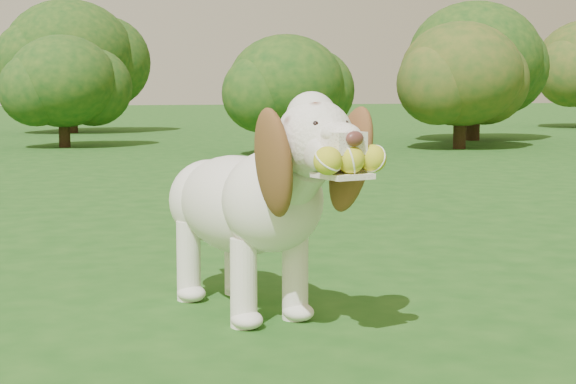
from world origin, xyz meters
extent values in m
plane|color=#1A4E16|center=(0.00, 0.00, 0.00)|extent=(80.00, 80.00, 0.00)
ellipsoid|color=white|center=(-0.11, -0.01, 0.39)|extent=(0.51, 0.74, 0.36)
ellipsoid|color=white|center=(-0.04, -0.26, 0.43)|extent=(0.43, 0.43, 0.35)
ellipsoid|color=white|center=(-0.17, 0.22, 0.38)|extent=(0.39, 0.39, 0.32)
cylinder|color=white|center=(-0.01, -0.39, 0.52)|extent=(0.25, 0.31, 0.27)
sphere|color=white|center=(0.03, -0.52, 0.66)|extent=(0.30, 0.30, 0.25)
sphere|color=white|center=(0.02, -0.50, 0.72)|extent=(0.20, 0.20, 0.16)
cube|color=white|center=(0.06, -0.65, 0.65)|extent=(0.14, 0.17, 0.07)
ellipsoid|color=#592D28|center=(0.08, -0.72, 0.67)|extent=(0.07, 0.05, 0.05)
cube|color=white|center=(0.07, -0.66, 0.55)|extent=(0.17, 0.18, 0.02)
ellipsoid|color=brown|center=(-0.12, -0.54, 0.58)|extent=(0.17, 0.26, 0.38)
ellipsoid|color=brown|center=(0.16, -0.47, 0.58)|extent=(0.19, 0.23, 0.38)
cylinder|color=white|center=(-0.21, 0.36, 0.42)|extent=(0.10, 0.18, 0.14)
cylinder|color=white|center=(-0.15, -0.26, 0.15)|extent=(0.11, 0.11, 0.31)
cylinder|color=white|center=(0.05, -0.21, 0.15)|extent=(0.11, 0.11, 0.31)
cylinder|color=white|center=(-0.27, 0.17, 0.15)|extent=(0.11, 0.11, 0.31)
cylinder|color=white|center=(-0.07, 0.22, 0.15)|extent=(0.11, 0.11, 0.31)
sphere|color=gold|center=(0.00, -0.72, 0.60)|extent=(0.10, 0.10, 0.08)
sphere|color=gold|center=(0.08, -0.70, 0.60)|extent=(0.10, 0.10, 0.08)
sphere|color=gold|center=(0.15, -0.68, 0.60)|extent=(0.10, 0.10, 0.08)
cylinder|color=#382314|center=(2.09, 7.24, 0.24)|extent=(0.15, 0.15, 0.47)
ellipsoid|color=#144215|center=(2.09, 7.24, 0.86)|extent=(1.41, 1.41, 1.20)
cylinder|color=#382314|center=(-0.48, 9.39, 0.25)|extent=(0.15, 0.15, 0.49)
ellipsoid|color=#144215|center=(-0.48, 9.39, 0.91)|extent=(1.48, 1.48, 1.26)
cylinder|color=#382314|center=(5.71, 9.34, 0.35)|extent=(0.21, 0.21, 0.69)
ellipsoid|color=#144215|center=(5.71, 9.34, 1.27)|extent=(2.07, 2.07, 1.76)
cylinder|color=#382314|center=(4.63, 7.65, 0.27)|extent=(0.17, 0.17, 0.55)
ellipsoid|color=#144215|center=(4.63, 7.65, 1.00)|extent=(1.64, 1.64, 1.39)
cylinder|color=#382314|center=(-0.26, 13.39, 0.39)|extent=(0.24, 0.24, 0.77)
ellipsoid|color=#144215|center=(-0.26, 13.39, 1.42)|extent=(2.32, 2.32, 1.97)
camera|label=1|loc=(-0.80, -3.13, 0.81)|focal=55.00mm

